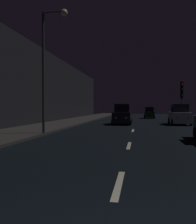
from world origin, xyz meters
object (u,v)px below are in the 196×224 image
Objects in this scene: car_parked_right_far at (179,115)px; car_distant_taillights at (149,113)px; car_approaching_headlights at (122,115)px; traffic_light_far_right at (182,93)px; streetlamp_overhead at (50,54)px.

car_parked_right_far is 1.15× the size of car_distant_taillights.
car_approaching_headlights is 5.92m from car_parked_right_far.
car_approaching_headlights is (-6.70, -3.95, -2.49)m from traffic_light_far_right.
car_parked_right_far is (-0.80, -3.56, -2.51)m from traffic_light_far_right.
streetlamp_overhead is 12.49m from car_approaching_headlights.
car_approaching_headlights is 1.01× the size of car_parked_right_far.
traffic_light_far_right is 1.13× the size of car_parked_right_far.
car_distant_taillights is (3.40, 14.74, -0.13)m from car_approaching_headlights.
streetlamp_overhead is at bearing -19.27° from car_approaching_headlights.
car_approaching_headlights is 15.13m from car_distant_taillights.
car_parked_right_far is at bearing 93.78° from car_approaching_headlights.
car_parked_right_far is (5.90, 0.39, -0.01)m from car_approaching_headlights.
car_parked_right_far is 14.57m from car_distant_taillights.
car_distant_taillights is at bearing 167.00° from car_approaching_headlights.
traffic_light_far_right is at bearing 54.88° from streetlamp_overhead.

